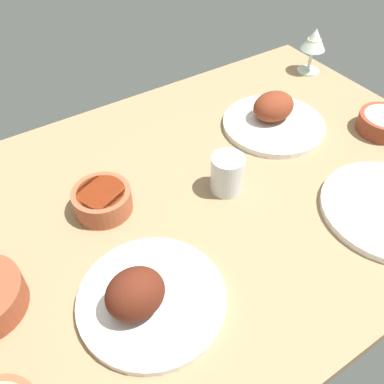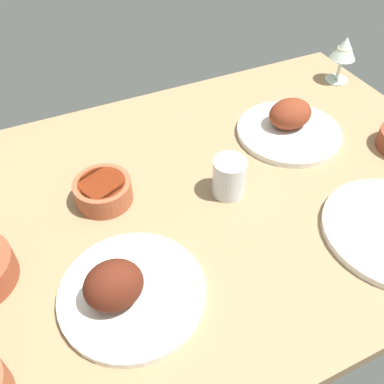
# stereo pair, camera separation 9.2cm
# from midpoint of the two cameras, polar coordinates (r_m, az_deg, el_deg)

# --- Properties ---
(dining_table) EXTENTS (1.40, 0.90, 0.04)m
(dining_table) POSITION_cam_midpoint_polar(r_m,az_deg,el_deg) (0.95, 2.77, -1.85)
(dining_table) COLOR #937551
(dining_table) RESTS_ON ground
(plate_center_main) EXTENTS (0.27, 0.27, 0.10)m
(plate_center_main) POSITION_cam_midpoint_polar(r_m,az_deg,el_deg) (0.76, -5.75, -13.48)
(plate_center_main) COLOR silver
(plate_center_main) RESTS_ON dining_table
(plate_far_side) EXTENTS (0.27, 0.27, 0.09)m
(plate_far_side) POSITION_cam_midpoint_polar(r_m,az_deg,el_deg) (1.14, 15.57, 8.83)
(plate_far_side) COLOR silver
(plate_far_side) RESTS_ON dining_table
(bowl_sauce) EXTENTS (0.13, 0.13, 0.05)m
(bowl_sauce) POSITION_cam_midpoint_polar(r_m,az_deg,el_deg) (0.92, -9.40, 0.08)
(bowl_sauce) COLOR #A35133
(bowl_sauce) RESTS_ON dining_table
(wine_glass) EXTENTS (0.08, 0.08, 0.14)m
(wine_glass) POSITION_cam_midpoint_polar(r_m,az_deg,el_deg) (1.38, 22.16, 17.56)
(wine_glass) COLOR silver
(wine_glass) RESTS_ON dining_table
(water_tumbler) EXTENTS (0.08, 0.08, 0.09)m
(water_tumbler) POSITION_cam_midpoint_polar(r_m,az_deg,el_deg) (0.92, 7.97, 1.90)
(water_tumbler) COLOR silver
(water_tumbler) RESTS_ON dining_table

